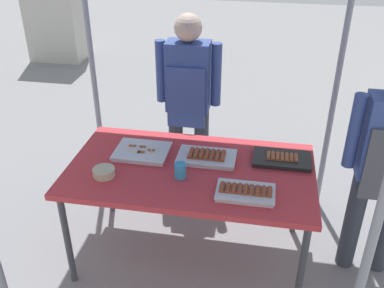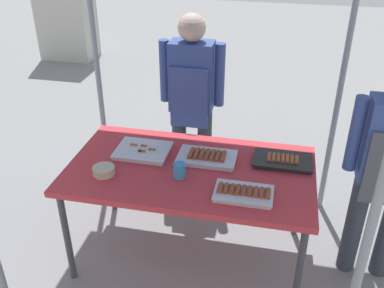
# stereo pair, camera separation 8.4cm
# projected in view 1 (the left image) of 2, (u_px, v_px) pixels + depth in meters

# --- Properties ---
(ground_plane) EXTENTS (18.00, 18.00, 0.00)m
(ground_plane) POSITION_uv_depth(u_px,v_px,m) (191.00, 253.00, 3.21)
(ground_plane) COLOR slate
(stall_table) EXTENTS (1.60, 0.90, 0.75)m
(stall_table) POSITION_uv_depth(u_px,v_px,m) (191.00, 174.00, 2.86)
(stall_table) COLOR #C63338
(stall_table) RESTS_ON ground
(tray_grilled_sausages) EXTENTS (0.35, 0.21, 0.05)m
(tray_grilled_sausages) POSITION_uv_depth(u_px,v_px,m) (245.00, 192.00, 2.57)
(tray_grilled_sausages) COLOR silver
(tray_grilled_sausages) RESTS_ON stall_table
(tray_meat_skewers) EXTENTS (0.36, 0.29, 0.04)m
(tray_meat_skewers) POSITION_uv_depth(u_px,v_px,m) (142.00, 152.00, 2.99)
(tray_meat_skewers) COLOR silver
(tray_meat_skewers) RESTS_ON stall_table
(tray_pork_links) EXTENTS (0.38, 0.24, 0.05)m
(tray_pork_links) POSITION_uv_depth(u_px,v_px,m) (282.00, 159.00, 2.90)
(tray_pork_links) COLOR black
(tray_pork_links) RESTS_ON stall_table
(tray_spring_rolls) EXTENTS (0.39, 0.24, 0.05)m
(tray_spring_rolls) POSITION_uv_depth(u_px,v_px,m) (207.00, 157.00, 2.92)
(tray_spring_rolls) COLOR silver
(tray_spring_rolls) RESTS_ON stall_table
(condiment_bowl) EXTENTS (0.14, 0.14, 0.05)m
(condiment_bowl) POSITION_uv_depth(u_px,v_px,m) (104.00, 172.00, 2.75)
(condiment_bowl) COLOR #BFB28C
(condiment_bowl) RESTS_ON stall_table
(drink_cup_near_edge) EXTENTS (0.08, 0.08, 0.10)m
(drink_cup_near_edge) POSITION_uv_depth(u_px,v_px,m) (180.00, 171.00, 2.72)
(drink_cup_near_edge) COLOR #338CBF
(drink_cup_near_edge) RESTS_ON stall_table
(vendor_woman) EXTENTS (0.52, 0.23, 1.55)m
(vendor_woman) POSITION_uv_depth(u_px,v_px,m) (188.00, 94.00, 3.48)
(vendor_woman) COLOR #333842
(vendor_woman) RESTS_ON ground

